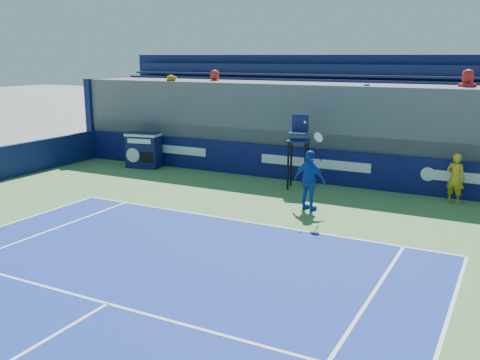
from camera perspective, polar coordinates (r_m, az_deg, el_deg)
The scene contains 6 objects.
ball_person at distance 17.25m, azimuth 21.99°, elevation 0.17°, with size 0.56×0.37×1.53m, color gold.
back_hoarding at distance 18.86m, azimuth 7.97°, elevation 1.49°, with size 20.40×0.21×1.20m.
match_clock at distance 21.55m, azimuth -10.24°, elevation 3.24°, with size 1.43×0.94×1.40m.
umpire_chair at distance 17.79m, azimuth 6.27°, elevation 3.88°, with size 0.83×0.83×2.48m.
tennis_player at distance 15.36m, azimuth 7.44°, elevation -0.05°, with size 1.09×0.64×2.57m.
stadium_seating at distance 20.58m, azimuth 9.98°, elevation 5.88°, with size 21.00×4.05×4.40m.
Camera 1 is at (6.22, -0.30, 4.36)m, focal length 40.00 mm.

